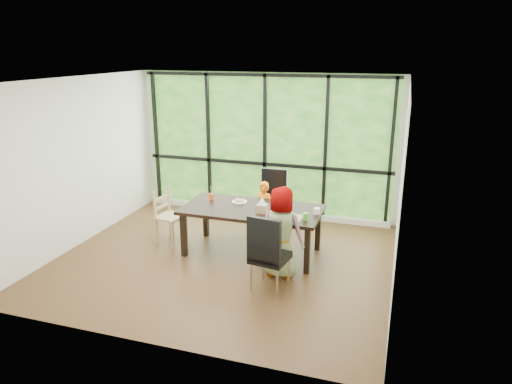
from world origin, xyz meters
TOP-DOWN VIEW (x-y plane):
  - ground at (0.00, 0.00)m, footprint 5.00×5.00m
  - back_wall at (0.00, 2.25)m, footprint 5.00×0.00m
  - foliage_backdrop at (0.00, 2.23)m, footprint 4.80×0.02m
  - window_mullions at (0.00, 2.19)m, footprint 4.80×0.06m
  - window_sill at (0.00, 2.15)m, footprint 4.80×0.12m
  - dining_table at (0.34, 0.36)m, footprint 2.22×1.22m
  - chair_window_leather at (0.36, 1.40)m, footprint 0.47×0.47m
  - chair_interior_leather at (0.93, -0.66)m, footprint 0.52×0.52m
  - chair_end_beech at (-1.08, 0.37)m, footprint 0.47×0.49m
  - child_toddler at (0.34, 1.00)m, footprint 0.42×0.33m
  - child_older at (0.97, -0.23)m, footprint 0.68×0.47m
  - placemat at (0.92, 0.11)m, footprint 0.50×0.37m
  - plate_far at (0.06, 0.58)m, footprint 0.24×0.24m
  - plate_near at (0.93, 0.11)m, footprint 0.23×0.23m
  - orange_cup at (-0.42, 0.56)m, footprint 0.07×0.07m
  - green_cup at (1.23, 0.10)m, footprint 0.07×0.07m
  - white_mug at (1.34, 0.40)m, footprint 0.09×0.09m
  - tissue_box at (0.55, 0.22)m, footprint 0.15×0.15m
  - crepe_rolls_far at (0.06, 0.58)m, footprint 0.15×0.12m
  - crepe_rolls_near at (0.93, 0.11)m, footprint 0.05×0.12m
  - straw_white at (-0.42, 0.56)m, footprint 0.01×0.04m
  - straw_pink at (1.23, 0.10)m, footprint 0.01×0.04m
  - tissue at (0.55, 0.22)m, footprint 0.12×0.12m

SIDE VIEW (x-z plane):
  - ground at x=0.00m, z-range 0.00..0.00m
  - window_sill at x=0.00m, z-range 0.00..0.10m
  - dining_table at x=0.34m, z-range 0.00..0.75m
  - chair_end_beech at x=-1.08m, z-range 0.00..0.90m
  - child_toddler at x=0.34m, z-range 0.00..1.00m
  - chair_window_leather at x=0.36m, z-range 0.00..1.08m
  - chair_interior_leather at x=0.93m, z-range 0.00..1.08m
  - child_older at x=0.97m, z-range 0.00..1.32m
  - placemat at x=0.92m, z-range 0.75..0.76m
  - plate_near at x=0.93m, z-range 0.75..0.76m
  - plate_far at x=0.06m, z-range 0.75..0.77m
  - crepe_rolls_near at x=0.93m, z-range 0.76..0.80m
  - crepe_rolls_far at x=0.06m, z-range 0.77..0.80m
  - white_mug at x=1.34m, z-range 0.75..0.84m
  - orange_cup at x=-0.42m, z-range 0.75..0.85m
  - green_cup at x=1.23m, z-range 0.75..0.86m
  - tissue_box at x=0.55m, z-range 0.75..0.88m
  - straw_white at x=-0.42m, z-range 0.79..0.99m
  - straw_pink at x=1.23m, z-range 0.80..1.00m
  - tissue at x=0.55m, z-range 0.88..0.99m
  - back_wall at x=0.00m, z-range -1.15..3.85m
  - foliage_backdrop at x=0.00m, z-range 0.03..2.67m
  - window_mullions at x=0.00m, z-range 0.03..2.67m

